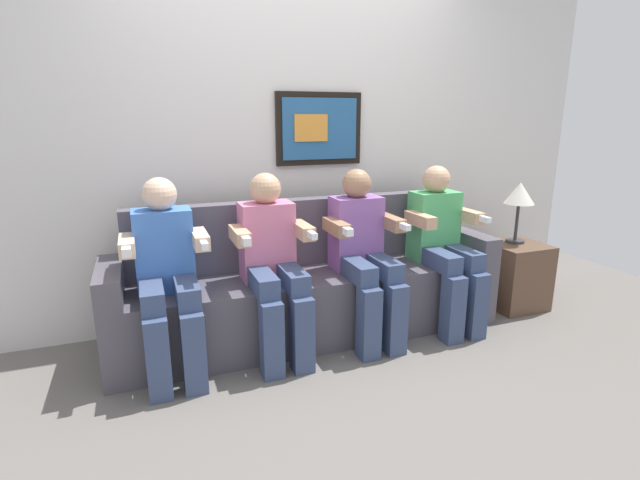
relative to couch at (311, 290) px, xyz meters
The scene contains 9 objects.
ground_plane 0.45m from the couch, 90.00° to the right, with size 6.46×6.46×0.00m, color #66605B.
back_wall_assembly 1.08m from the couch, 89.34° to the left, with size 4.97×0.10×2.60m.
couch is the anchor object (origin of this frame).
person_leftmost 0.97m from the couch, 169.44° to the right, with size 0.46×0.56×1.11m.
person_left_center 0.45m from the couch, 150.78° to the right, with size 0.46×0.56×1.11m.
person_right_center 0.45m from the couch, 29.23° to the right, with size 0.46×0.56×1.11m.
person_rightmost 0.97m from the couch, 10.53° to the right, with size 0.46×0.56×1.11m.
side_table_right 1.64m from the couch, ahead, with size 0.40×0.40×0.50m.
table_lamp 1.73m from the couch, ahead, with size 0.22×0.22×0.46m.
Camera 1 is at (-1.01, -2.49, 1.44)m, focal length 26.70 mm.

